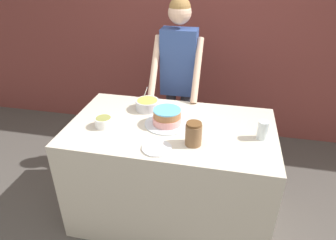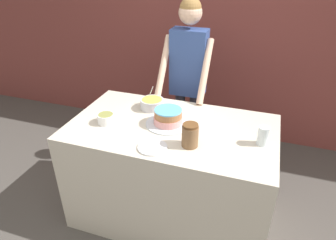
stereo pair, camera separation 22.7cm
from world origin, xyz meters
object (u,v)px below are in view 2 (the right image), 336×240
frosting_bowl_olive (106,118)px  ceramic_plate (153,147)px  frosting_bowl_yellow (152,103)px  cake (168,118)px  person_baker (188,69)px  drinking_glass (263,136)px  stoneware_jar (190,135)px

frosting_bowl_olive → ceramic_plate: (0.48, -0.21, -0.04)m
frosting_bowl_yellow → ceramic_plate: (0.22, -0.57, -0.04)m
frosting_bowl_olive → cake: bearing=16.3°
person_baker → drinking_glass: bearing=-46.6°
drinking_glass → stoneware_jar: size_ratio=0.81×
cake → frosting_bowl_olive: size_ratio=2.60×
cake → drinking_glass: 0.72m
cake → frosting_bowl_olive: cake is taller
person_baker → cake: person_baker is taller
frosting_bowl_olive → stoneware_jar: bearing=-8.0°
frosting_bowl_olive → ceramic_plate: bearing=-24.0°
person_baker → cake: 0.76m
drinking_glass → stoneware_jar: (-0.48, -0.18, 0.02)m
person_baker → frosting_bowl_yellow: (-0.17, -0.53, -0.15)m
person_baker → frosting_bowl_yellow: 0.58m
person_baker → frosting_bowl_olive: size_ratio=12.96×
cake → frosting_bowl_olive: bearing=-163.7°
person_baker → stoneware_jar: bearing=-73.8°
ceramic_plate → frosting_bowl_olive: bearing=156.0°
frosting_bowl_olive → frosting_bowl_yellow: (0.25, 0.36, 0.00)m
frosting_bowl_yellow → stoneware_jar: size_ratio=1.18×
stoneware_jar → cake: bearing=135.2°
frosting_bowl_yellow → stoneware_jar: stoneware_jar is taller
stoneware_jar → ceramic_plate: bearing=-154.9°
frosting_bowl_yellow → ceramic_plate: 0.61m
cake → stoneware_jar: bearing=-44.8°
frosting_bowl_olive → ceramic_plate: size_ratio=0.66×
person_baker → frosting_bowl_yellow: bearing=-108.2°
frosting_bowl_olive → ceramic_plate: frosting_bowl_olive is taller
cake → stoneware_jar: stoneware_jar is taller
cake → frosting_bowl_yellow: bearing=135.3°
person_baker → frosting_bowl_olive: 1.00m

